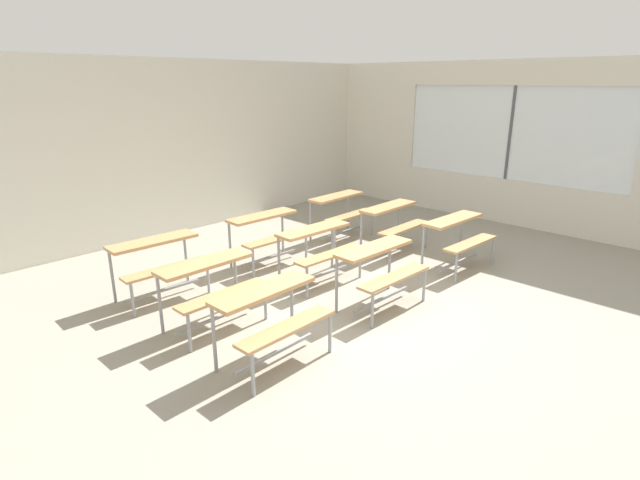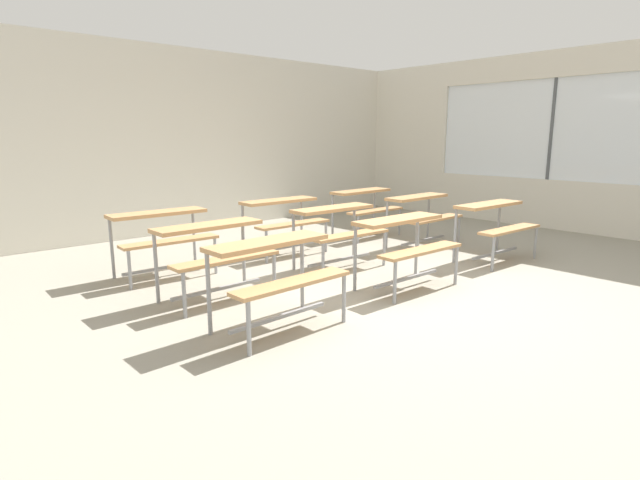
{
  "view_description": "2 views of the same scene",
  "coord_description": "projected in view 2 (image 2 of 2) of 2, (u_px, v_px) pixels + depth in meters",
  "views": [
    {
      "loc": [
        -4.12,
        -3.36,
        2.64
      ],
      "look_at": [
        0.35,
        0.94,
        0.62
      ],
      "focal_mm": 27.57,
      "sensor_mm": 36.0,
      "label": 1
    },
    {
      "loc": [
        -3.8,
        -3.3,
        1.6
      ],
      "look_at": [
        0.02,
        0.91,
        0.41
      ],
      "focal_mm": 28.0,
      "sensor_mm": 36.0,
      "label": 2
    }
  ],
  "objects": [
    {
      "name": "desk_bench_r1c0",
      "position": [
        214.0,
        243.0,
        4.9
      ],
      "size": [
        1.1,
        0.59,
        0.74
      ],
      "rotation": [
        0.0,
        0.0,
        0.0
      ],
      "color": "tan",
      "rests_on": "ground"
    },
    {
      "name": "desk_bench_r0c0",
      "position": [
        276.0,
        263.0,
        4.13
      ],
      "size": [
        1.11,
        0.61,
        0.74
      ],
      "rotation": [
        0.0,
        0.0,
        0.02
      ],
      "color": "tan",
      "rests_on": "ground"
    },
    {
      "name": "desk_bench_r2c0",
      "position": [
        162.0,
        228.0,
        5.71
      ],
      "size": [
        1.13,
        0.64,
        0.74
      ],
      "rotation": [
        0.0,
        0.0,
        -0.05
      ],
      "color": "tan",
      "rests_on": "ground"
    },
    {
      "name": "desk_bench_r2c2",
      "position": [
        366.0,
        202.0,
        7.98
      ],
      "size": [
        1.11,
        0.61,
        0.74
      ],
      "rotation": [
        0.0,
        0.0,
        0.02
      ],
      "color": "tan",
      "rests_on": "ground"
    },
    {
      "name": "desk_bench_r1c1",
      "position": [
        339.0,
        222.0,
        6.07
      ],
      "size": [
        1.12,
        0.64,
        0.74
      ],
      "rotation": [
        0.0,
        0.0,
        -0.04
      ],
      "color": "tan",
      "rests_on": "ground"
    },
    {
      "name": "desk_bench_r1c2",
      "position": [
        423.0,
        209.0,
        7.21
      ],
      "size": [
        1.1,
        0.6,
        0.74
      ],
      "rotation": [
        0.0,
        0.0,
        0.01
      ],
      "color": "tan",
      "rests_on": "ground"
    },
    {
      "name": "desk_bench_r0c2",
      "position": [
        496.0,
        218.0,
        6.42
      ],
      "size": [
        1.13,
        0.64,
        0.74
      ],
      "rotation": [
        0.0,
        0.0,
        -0.05
      ],
      "color": "tan",
      "rests_on": "ground"
    },
    {
      "name": "wall_right",
      "position": [
        590.0,
        145.0,
        8.11
      ],
      "size": [
        0.12,
        9.0,
        3.0
      ],
      "color": "silver",
      "rests_on": "ground"
    },
    {
      "name": "wall_back",
      "position": [
        173.0,
        142.0,
        8.17
      ],
      "size": [
        10.0,
        0.12,
        3.0
      ],
      "primitive_type": "cube",
      "color": "silver",
      "rests_on": "ground"
    },
    {
      "name": "ground",
      "position": [
        377.0,
        294.0,
        5.22
      ],
      "size": [
        10.0,
        9.0,
        0.05
      ],
      "primitive_type": "cube",
      "color": "gray"
    },
    {
      "name": "desk_bench_r2c1",
      "position": [
        284.0,
        213.0,
        6.8
      ],
      "size": [
        1.12,
        0.63,
        0.74
      ],
      "rotation": [
        0.0,
        0.0,
        -0.03
      ],
      "color": "tan",
      "rests_on": "ground"
    },
    {
      "name": "desk_bench_r0c1",
      "position": [
        406.0,
        236.0,
        5.26
      ],
      "size": [
        1.12,
        0.62,
        0.74
      ],
      "rotation": [
        0.0,
        0.0,
        -0.03
      ],
      "color": "tan",
      "rests_on": "ground"
    }
  ]
}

